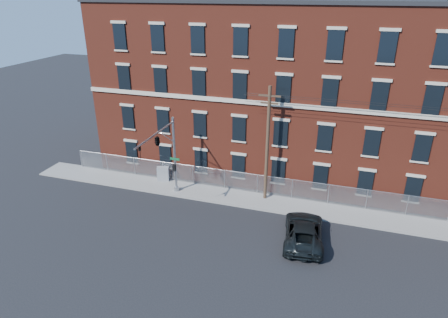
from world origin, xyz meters
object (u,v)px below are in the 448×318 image
at_px(traffic_signal_mast, 162,146).
at_px(pickup_truck, 304,231).
at_px(utility_cabinet, 163,174).
at_px(utility_pole_near, 267,143).

distance_m(traffic_signal_mast, pickup_truck, 12.97).
relative_size(traffic_signal_mast, pickup_truck, 1.19).
relative_size(traffic_signal_mast, utility_cabinet, 5.07).
height_order(utility_pole_near, pickup_truck, utility_pole_near).
distance_m(traffic_signal_mast, utility_pole_near, 8.70).
bearing_deg(utility_pole_near, pickup_truck, -52.80).
distance_m(pickup_truck, utility_cabinet, 15.14).
bearing_deg(utility_pole_near, traffic_signal_mast, -156.86).
height_order(utility_pole_near, utility_cabinet, utility_pole_near).
height_order(pickup_truck, utility_cabinet, pickup_truck).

